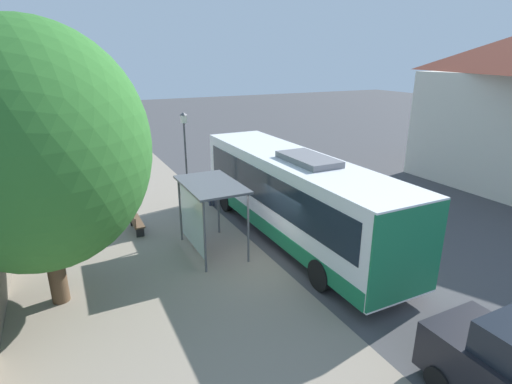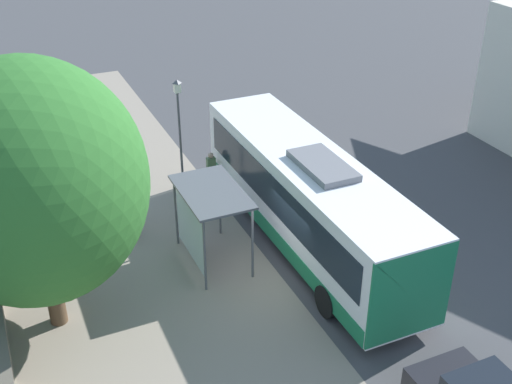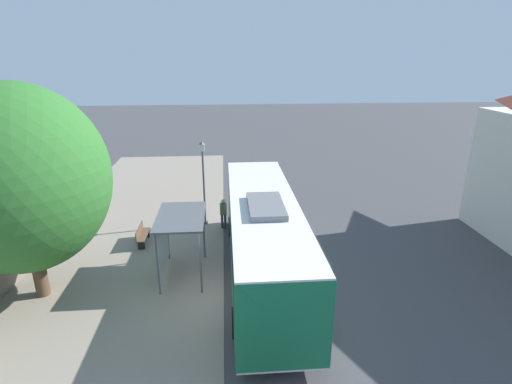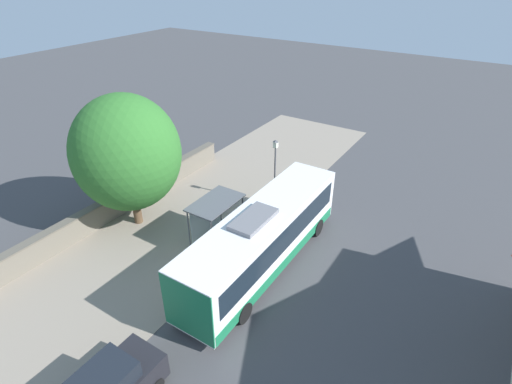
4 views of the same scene
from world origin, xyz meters
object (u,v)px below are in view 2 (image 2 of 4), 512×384
street_lamp_near (180,126)px  bus (308,198)px  pedestrian (211,168)px  shade_tree (33,183)px  bench (123,218)px  bus_shelter (207,204)px

street_lamp_near → bus: bearing=-65.2°
pedestrian → shade_tree: size_ratio=0.21×
bus → street_lamp_near: (-2.59, 5.61, 0.82)m
bench → bus: bearing=-32.3°
shade_tree → pedestrian: bearing=39.1°
bus_shelter → bench: size_ratio=1.91×
bench → shade_tree: 6.56m
shade_tree → street_lamp_near: bearing=46.7°
pedestrian → street_lamp_near: 2.09m
bus → shade_tree: 8.95m
pedestrian → bench: (-3.92, -1.46, -0.47)m
bench → shade_tree: (-2.96, -4.13, 4.14)m
pedestrian → bench: 4.21m
bus → street_lamp_near: size_ratio=2.55×
bus → bench: size_ratio=7.08×
bench → pedestrian: bearing=20.4°
bus_shelter → bench: 4.11m
street_lamp_near → shade_tree: shade_tree is taller
bench → street_lamp_near: size_ratio=0.36×
bus_shelter → bench: (-2.09, 3.08, -1.74)m
bus_shelter → shade_tree: shade_tree is taller
bus → shade_tree: size_ratio=1.45×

